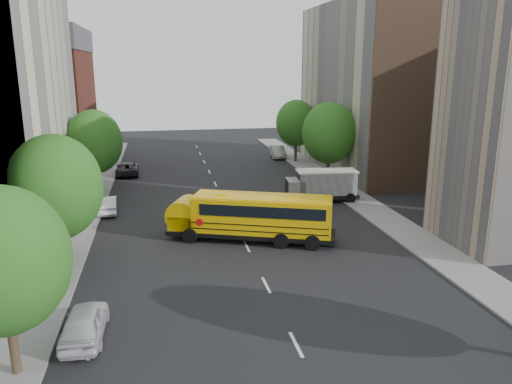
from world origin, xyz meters
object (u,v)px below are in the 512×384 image
object	(u,v)px
street_tree_0	(2,261)
parked_car_0	(84,323)
street_tree_5	(296,123)
parked_car_2	(127,168)
school_bus	(250,215)
street_tree_1	(55,188)
safari_truck	(321,185)
parked_car_5	(278,152)
street_tree_2	(94,142)
street_tree_4	(329,133)
parked_car_1	(107,204)

from	to	relation	value
street_tree_0	parked_car_0	world-z (taller)	street_tree_0
street_tree_5	parked_car_2	xyz separation A→B (m)	(-19.80, -3.89, -4.00)
school_bus	parked_car_0	distance (m)	14.37
street_tree_1	parked_car_2	xyz separation A→B (m)	(2.20, 26.11, -4.25)
street_tree_1	safari_truck	distance (m)	22.88
street_tree_5	parked_car_5	bearing A→B (deg)	115.42
parked_car_0	safari_truck	bearing A→B (deg)	-129.57
street_tree_1	street_tree_2	size ratio (longest dim) A/B	1.03
parked_car_0	parked_car_5	world-z (taller)	parked_car_5
safari_truck	parked_car_5	xyz separation A→B (m)	(1.23, 21.32, -0.68)
street_tree_1	parked_car_0	xyz separation A→B (m)	(2.20, -7.75, -4.23)
street_tree_5	street_tree_1	bearing A→B (deg)	-126.25
street_tree_4	parked_car_1	world-z (taller)	street_tree_4
street_tree_4	street_tree_5	world-z (taller)	street_tree_4
safari_truck	street_tree_2	bearing A→B (deg)	168.02
street_tree_2	safari_truck	xyz separation A→B (m)	(19.27, -6.18, -3.38)
street_tree_4	street_tree_5	distance (m)	12.01
street_tree_2	street_tree_4	xyz separation A→B (m)	(22.00, 0.00, 0.25)
parked_car_5	street_tree_2	bearing A→B (deg)	-138.69
street_tree_5	parked_car_1	size ratio (longest dim) A/B	1.83
parked_car_1	parked_car_5	size ratio (longest dim) A/B	0.89
parked_car_1	street_tree_4	bearing A→B (deg)	-166.97
safari_truck	parked_car_1	world-z (taller)	safari_truck
parked_car_2	street_tree_0	bearing A→B (deg)	84.68
street_tree_1	parked_car_5	bearing A→B (deg)	58.25
street_tree_0	street_tree_1	size ratio (longest dim) A/B	0.94
safari_truck	parked_car_5	bearing A→B (deg)	92.49
safari_truck	parked_car_0	xyz separation A→B (m)	(-17.07, -19.57, -0.72)
parked_car_1	parked_car_2	world-z (taller)	parked_car_2
parked_car_2	parked_car_1	bearing A→B (deg)	84.98
street_tree_0	parked_car_5	distance (m)	47.92
street_tree_1	school_bus	xyz separation A→B (m)	(11.42, 3.23, -3.18)
street_tree_5	parked_car_1	distance (m)	27.81
street_tree_1	parked_car_1	size ratio (longest dim) A/B	1.93
parked_car_1	parked_car_2	size ratio (longest dim) A/B	0.81
parked_car_0	street_tree_1	bearing A→B (deg)	-72.60
parked_car_2	parked_car_5	distance (m)	19.61
street_tree_1	street_tree_5	xyz separation A→B (m)	(22.00, 30.00, -0.25)
parked_car_1	parked_car_5	xyz separation A→B (m)	(19.11, 21.39, 0.09)
street_tree_1	parked_car_1	distance (m)	12.58
school_bus	parked_car_5	bearing A→B (deg)	94.06
street_tree_4	school_bus	size ratio (longest dim) A/B	0.71
parked_car_0	parked_car_5	size ratio (longest dim) A/B	0.92
parked_car_1	street_tree_1	bearing A→B (deg)	79.37
school_bus	safari_truck	distance (m)	11.65
street_tree_2	parked_car_1	world-z (taller)	street_tree_2
street_tree_2	street_tree_5	size ratio (longest dim) A/B	1.03
street_tree_5	school_bus	world-z (taller)	street_tree_5
street_tree_4	street_tree_5	size ratio (longest dim) A/B	1.08
school_bus	safari_truck	world-z (taller)	school_bus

